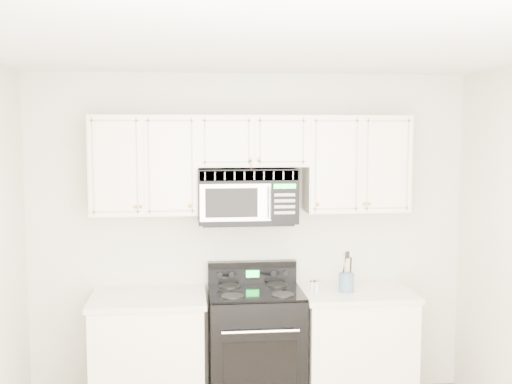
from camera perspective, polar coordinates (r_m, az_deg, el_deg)
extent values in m
cube|color=silver|center=(3.39, 2.44, 12.87)|extent=(3.50, 3.50, 0.01)
cube|color=beige|center=(5.18, -0.54, -3.99)|extent=(3.50, 0.01, 2.60)
cube|color=white|center=(5.08, -9.47, -14.33)|extent=(0.82, 0.63, 0.88)
cube|color=white|center=(4.94, -9.56, -9.31)|extent=(0.86, 0.65, 0.04)
cube|color=white|center=(5.23, 8.83, -13.69)|extent=(0.82, 0.63, 0.88)
cube|color=white|center=(5.10, 8.91, -8.82)|extent=(0.86, 0.65, 0.04)
cube|color=black|center=(5.10, -0.04, -13.92)|extent=(0.71, 0.61, 0.92)
cube|color=black|center=(4.81, 0.37, -15.28)|extent=(0.54, 0.01, 0.37)
cylinder|color=silver|center=(4.70, 0.41, -12.31)|extent=(0.56, 0.02, 0.02)
cube|color=black|center=(4.96, -0.04, -8.86)|extent=(0.71, 0.61, 0.02)
cube|color=black|center=(5.19, -0.35, -7.18)|extent=(0.71, 0.08, 0.19)
cube|color=#0AD934|center=(5.15, -0.30, -7.29)|extent=(0.10, 0.00, 0.06)
cube|color=white|center=(4.93, -9.89, 2.39)|extent=(0.80, 0.33, 0.75)
cube|color=white|center=(5.09, 8.87, 2.52)|extent=(0.80, 0.33, 0.75)
cube|color=white|center=(4.94, -0.36, 4.58)|extent=(0.84, 0.33, 0.39)
sphere|color=gold|center=(4.77, -10.21, -1.29)|extent=(0.03, 0.03, 0.03)
sphere|color=gold|center=(4.76, -5.88, -1.24)|extent=(0.03, 0.03, 0.03)
sphere|color=gold|center=(4.86, 5.51, -1.09)|extent=(0.03, 0.03, 0.03)
sphere|color=gold|center=(4.94, 9.60, -1.03)|extent=(0.03, 0.03, 0.03)
sphere|color=gold|center=(4.75, -0.49, 2.90)|extent=(0.03, 0.03, 0.03)
sphere|color=gold|center=(4.76, 0.23, 2.90)|extent=(0.03, 0.03, 0.03)
cylinder|color=#A90518|center=(4.75, -0.45, 2.26)|extent=(0.00, 0.00, 0.11)
sphere|color=gold|center=(4.76, -0.45, 1.57)|extent=(0.03, 0.03, 0.03)
cube|color=black|center=(4.94, -0.81, -0.27)|extent=(0.75, 0.38, 0.42)
cube|color=#A7A198|center=(4.74, -0.60, 1.46)|extent=(0.73, 0.01, 0.07)
cube|color=#A0A0A2|center=(4.74, -1.83, -0.95)|extent=(0.53, 0.01, 0.28)
cube|color=black|center=(4.73, -2.19, -0.97)|extent=(0.39, 0.01, 0.22)
cube|color=black|center=(4.78, 2.56, -0.90)|extent=(0.21, 0.01, 0.28)
cube|color=#0AD934|center=(4.76, 2.58, 0.52)|extent=(0.17, 0.00, 0.03)
cylinder|color=silver|center=(4.73, 1.21, -0.97)|extent=(0.02, 0.02, 0.24)
cylinder|color=slate|center=(5.01, 8.03, -7.96)|extent=(0.12, 0.12, 0.15)
cylinder|color=#9E7342|center=(5.00, 8.40, -7.13)|extent=(0.01, 0.01, 0.25)
cylinder|color=black|center=(5.02, 7.79, -6.98)|extent=(0.01, 0.01, 0.27)
cylinder|color=#9E7342|center=(4.96, 7.95, -7.01)|extent=(0.01, 0.01, 0.29)
cylinder|color=black|center=(5.00, 8.40, -7.13)|extent=(0.01, 0.01, 0.25)
cylinder|color=silver|center=(5.00, 5.03, -8.37)|extent=(0.04, 0.04, 0.08)
cylinder|color=silver|center=(4.99, 5.03, -7.87)|extent=(0.04, 0.04, 0.01)
cylinder|color=silver|center=(4.98, 5.40, -8.40)|extent=(0.04, 0.04, 0.08)
cylinder|color=silver|center=(4.97, 5.41, -7.86)|extent=(0.04, 0.04, 0.02)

